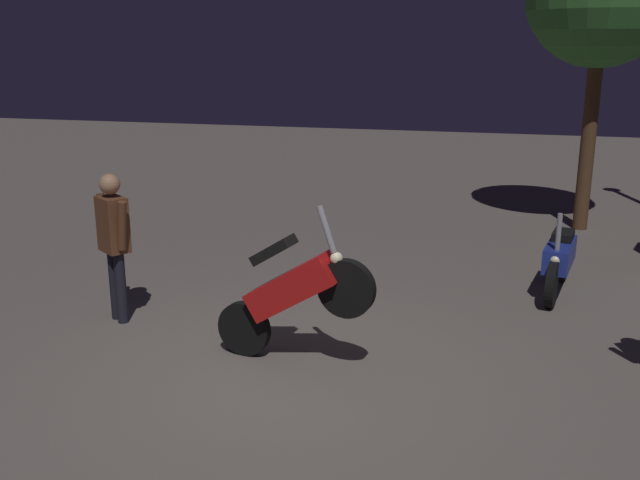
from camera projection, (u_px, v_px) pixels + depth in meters
name	position (u px, v px, depth m)	size (l,w,h in m)	color
ground_plane	(283.00, 377.00, 6.72)	(40.00, 40.00, 0.00)	#605951
motorcycle_red_foreground	(292.00, 292.00, 6.80)	(1.66, 0.44, 1.63)	black
motorcycle_blue_parked_left	(559.00, 260.00, 8.87)	(0.46, 1.65, 1.11)	black
person_rider_beside	(114.00, 235.00, 7.83)	(0.60, 0.45, 1.69)	black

